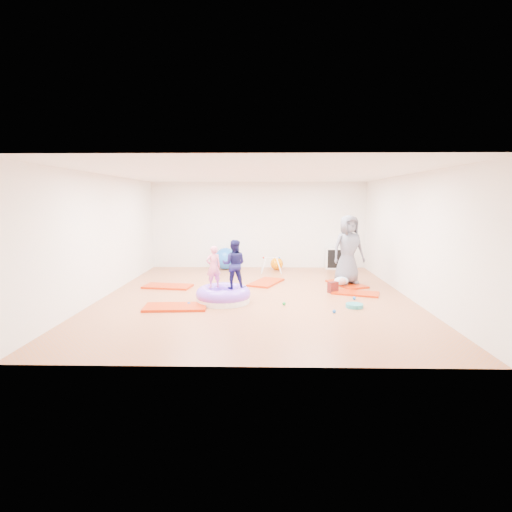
{
  "coord_description": "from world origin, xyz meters",
  "views": [
    {
      "loc": [
        0.21,
        -9.09,
        2.22
      ],
      "look_at": [
        0.0,
        0.3,
        0.9
      ],
      "focal_mm": 28.0,
      "sensor_mm": 36.0,
      "label": 1
    }
  ],
  "objects": [
    {
      "name": "ball_pit_balls",
      "position": [
        1.2,
        -0.2,
        0.04
      ],
      "size": [
        3.7,
        3.14,
        0.07
      ],
      "color": "blue",
      "rests_on": "ground"
    },
    {
      "name": "gym_mat_right",
      "position": [
        2.38,
        0.25,
        0.02
      ],
      "size": [
        1.19,
        0.86,
        0.04
      ],
      "primitive_type": "cube",
      "rotation": [
        0.0,
        0.0,
        -0.33
      ],
      "color": "#BB2606",
      "rests_on": "ground"
    },
    {
      "name": "balance_disc",
      "position": [
        2.08,
        -0.97,
        0.04
      ],
      "size": [
        0.36,
        0.36,
        0.08
      ],
      "primitive_type": "cylinder",
      "color": "teal",
      "rests_on": "ground"
    },
    {
      "name": "gym_mat_mid_left",
      "position": [
        -2.28,
        0.89,
        0.03
      ],
      "size": [
        1.28,
        0.77,
        0.05
      ],
      "primitive_type": "cube",
      "rotation": [
        0.0,
        0.0,
        -0.15
      ],
      "color": "#BB2606",
      "rests_on": "ground"
    },
    {
      "name": "gym_mat_center_back",
      "position": [
        0.25,
        1.44,
        0.03
      ],
      "size": [
        1.04,
        1.35,
        0.05
      ],
      "primitive_type": "cube",
      "rotation": [
        0.0,
        0.0,
        1.16
      ],
      "color": "#BB2606",
      "rests_on": "ground"
    },
    {
      "name": "exercise_ball_blue",
      "position": [
        -1.05,
        3.59,
        0.35
      ],
      "size": [
        0.7,
        0.7,
        0.7
      ],
      "primitive_type": "sphere",
      "color": "blue",
      "rests_on": "ground"
    },
    {
      "name": "child_navy",
      "position": [
        -0.46,
        -0.55,
        0.89
      ],
      "size": [
        0.55,
        0.44,
        1.08
      ],
      "primitive_type": "imported",
      "rotation": [
        0.0,
        0.0,
        3.08
      ],
      "color": "#151449",
      "rests_on": "inflatable_cushion"
    },
    {
      "name": "adult_caregiver",
      "position": [
        2.39,
        1.28,
        0.94
      ],
      "size": [
        1.0,
        0.8,
        1.79
      ],
      "primitive_type": "imported",
      "rotation": [
        0.0,
        0.0,
        0.3
      ],
      "color": "#575968",
      "rests_on": "gym_mat_rear_right"
    },
    {
      "name": "inflatable_cushion",
      "position": [
        -0.7,
        -0.58,
        0.15
      ],
      "size": [
        1.2,
        1.2,
        0.38
      ],
      "rotation": [
        0.0,
        0.0,
        0.3
      ],
      "color": "white",
      "rests_on": "ground"
    },
    {
      "name": "child_pink",
      "position": [
        -0.92,
        -0.46,
        0.81
      ],
      "size": [
        0.4,
        0.35,
        0.93
      ],
      "primitive_type": "imported",
      "rotation": [
        0.0,
        0.0,
        3.61
      ],
      "color": "pink",
      "rests_on": "inflatable_cushion"
    },
    {
      "name": "yellow_toy",
      "position": [
        -0.65,
        -0.74,
        0.02
      ],
      "size": [
        0.22,
        0.22,
        0.03
      ],
      "primitive_type": "cylinder",
      "color": "yellow",
      "rests_on": "ground"
    },
    {
      "name": "backpack",
      "position": [
        1.86,
        0.38,
        0.13
      ],
      "size": [
        0.27,
        0.24,
        0.27
      ],
      "primitive_type": "cube",
      "rotation": [
        0.0,
        0.0,
        0.51
      ],
      "color": "maroon",
      "rests_on": "ground"
    },
    {
      "name": "gym_mat_rear_right",
      "position": [
        2.37,
        1.27,
        0.02
      ],
      "size": [
        1.0,
        1.3,
        0.05
      ],
      "primitive_type": "cube",
      "rotation": [
        0.0,
        0.0,
        1.99
      ],
      "color": "#BB2606",
      "rests_on": "ground"
    },
    {
      "name": "infant_play_gym",
      "position": [
        0.41,
        2.95,
        0.33
      ],
      "size": [
        0.64,
        0.61,
        0.49
      ],
      "rotation": [
        0.0,
        0.0,
        0.32
      ],
      "color": "white",
      "rests_on": "ground"
    },
    {
      "name": "exercise_ball_orange",
      "position": [
        0.59,
        3.5,
        0.2
      ],
      "size": [
        0.4,
        0.4,
        0.4
      ],
      "primitive_type": "sphere",
      "color": "orange",
      "rests_on": "ground"
    },
    {
      "name": "infant",
      "position": [
        2.19,
        1.02,
        0.16
      ],
      "size": [
        0.37,
        0.37,
        0.22
      ],
      "color": "silver",
      "rests_on": "gym_mat_rear_right"
    },
    {
      "name": "gym_mat_front_left",
      "position": [
        -1.64,
        -1.11,
        0.03
      ],
      "size": [
        1.32,
        0.73,
        0.05
      ],
      "primitive_type": "cube",
      "rotation": [
        0.0,
        0.0,
        0.07
      ],
      "color": "#BB2606",
      "rests_on": "ground"
    },
    {
      "name": "cube_shelf",
      "position": [
        2.53,
        3.79,
        0.34
      ],
      "size": [
        0.69,
        0.34,
        0.69
      ],
      "color": "white",
      "rests_on": "ground"
    },
    {
      "name": "room",
      "position": [
        0.0,
        0.0,
        1.4
      ],
      "size": [
        7.01,
        8.01,
        2.81
      ],
      "color": "#9A5F47",
      "rests_on": "ground"
    }
  ]
}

